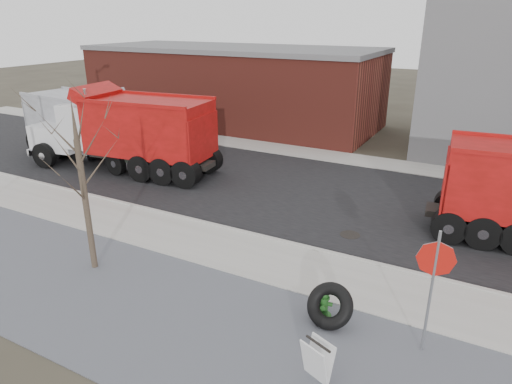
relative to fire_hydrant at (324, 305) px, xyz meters
The scene contains 14 objects.
ground 4.14m from the fire_hydrant, 156.94° to the left, with size 120.00×120.00×0.00m, color #383328.
gravel_verge 4.25m from the fire_hydrant, 153.63° to the right, with size 60.00×5.00×0.03m, color gray.
sidewalk 4.24m from the fire_hydrant, 153.82° to the left, with size 60.00×2.50×0.06m, color #9E9B93.
curb 4.95m from the fire_hydrant, 140.17° to the left, with size 60.00×0.15×0.11m, color #9E9B93.
road 8.79m from the fire_hydrant, 115.63° to the left, with size 60.00×9.40×0.02m, color black.
far_sidewalk 14.14m from the fire_hydrant, 105.58° to the left, with size 60.00×2.00×0.06m, color #9E9B93.
building_brick 23.29m from the fire_hydrant, 126.54° to the left, with size 20.20×8.20×5.30m.
bare_tree 7.65m from the fire_hydrant, behind, with size 3.20×3.20×5.20m.
fire_hydrant is the anchor object (origin of this frame).
truck_tire 0.34m from the fire_hydrant, 41.75° to the right, with size 1.26×1.08×1.12m.
stop_sign 2.97m from the fire_hydrant, ahead, with size 0.81×0.19×3.03m.
sandwich_board 2.21m from the fire_hydrant, 73.45° to the right, with size 0.76×0.63×0.91m.
dump_truck_red_b 14.39m from the fire_hydrant, 152.17° to the left, with size 9.87×3.81×4.06m.
dump_truck_grey 17.75m from the fire_hydrant, 155.54° to the left, with size 8.39×3.40×3.70m.
Camera 1 is at (6.88, -10.98, 7.14)m, focal length 32.00 mm.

